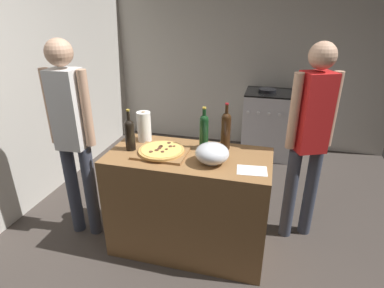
{
  "coord_description": "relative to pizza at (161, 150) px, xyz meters",
  "views": [
    {
      "loc": [
        0.51,
        -1.46,
        1.93
      ],
      "look_at": [
        -0.07,
        0.75,
        0.94
      ],
      "focal_mm": 28.99,
      "sensor_mm": 36.0,
      "label": 1
    }
  ],
  "objects": [
    {
      "name": "wine_bottle_clear",
      "position": [
        -0.27,
        0.02,
        0.11
      ],
      "size": [
        0.08,
        0.08,
        0.34
      ],
      "color": "black",
      "rests_on": "counter"
    },
    {
      "name": "cutting_board",
      "position": [
        -0.0,
        -0.0,
        -0.02
      ],
      "size": [
        0.4,
        0.32,
        0.02
      ],
      "primitive_type": "cube",
      "color": "olive",
      "rests_on": "counter"
    },
    {
      "name": "person_in_red",
      "position": [
        1.12,
        0.44,
        0.09
      ],
      "size": [
        0.37,
        0.28,
        1.72
      ],
      "color": "#383D4C",
      "rests_on": "ground_plane"
    },
    {
      "name": "pizza",
      "position": [
        0.0,
        0.0,
        0.0
      ],
      "size": [
        0.36,
        0.36,
        0.03
      ],
      "color": "tan",
      "rests_on": "cutting_board"
    },
    {
      "name": "kitchen_wall_left",
      "position": [
        -1.59,
        0.94,
        0.38
      ],
      "size": [
        0.1,
        3.7,
        2.6
      ],
      "primitive_type": "cube",
      "color": "#BCB7AD",
      "rests_on": "ground_plane"
    },
    {
      "name": "person_in_stripes",
      "position": [
        -0.77,
        -0.02,
        0.1
      ],
      "size": [
        0.4,
        0.21,
        1.74
      ],
      "color": "#383D4C",
      "rests_on": "ground_plane"
    },
    {
      "name": "counter",
      "position": [
        0.21,
        0.04,
        -0.47
      ],
      "size": [
        1.28,
        0.62,
        0.89
      ],
      "primitive_type": "cube",
      "color": "olive",
      "rests_on": "ground_plane"
    },
    {
      "name": "stove",
      "position": [
        0.78,
        2.14,
        -0.46
      ],
      "size": [
        0.67,
        0.59,
        0.95
      ],
      "color": "#B7B7BC",
      "rests_on": "ground_plane"
    },
    {
      "name": "ground_plane",
      "position": [
        0.28,
        0.94,
        -0.93
      ],
      "size": [
        4.24,
        3.7,
        0.02
      ],
      "primitive_type": "cube",
      "color": "#3F3833"
    },
    {
      "name": "paper_towel_roll",
      "position": [
        -0.23,
        0.22,
        0.1
      ],
      "size": [
        0.12,
        0.12,
        0.26
      ],
      "color": "white",
      "rests_on": "counter"
    },
    {
      "name": "wine_bottle_amber",
      "position": [
        0.3,
        0.18,
        0.13
      ],
      "size": [
        0.07,
        0.07,
        0.35
      ],
      "color": "#143819",
      "rests_on": "counter"
    },
    {
      "name": "recipe_sheet",
      "position": [
        0.71,
        -0.1,
        -0.03
      ],
      "size": [
        0.22,
        0.17,
        0.0
      ],
      "primitive_type": "cube",
      "rotation": [
        0.0,
        0.0,
        0.1
      ],
      "color": "white",
      "rests_on": "counter"
    },
    {
      "name": "mixing_bowl",
      "position": [
        0.41,
        -0.05,
        0.05
      ],
      "size": [
        0.25,
        0.25,
        0.15
      ],
      "color": "#B2B2B7",
      "rests_on": "counter"
    },
    {
      "name": "wine_bottle_dark",
      "position": [
        0.46,
        0.23,
        0.14
      ],
      "size": [
        0.08,
        0.08,
        0.38
      ],
      "color": "#331E0F",
      "rests_on": "counter"
    },
    {
      "name": "kitchen_wall_rear",
      "position": [
        0.28,
        2.54,
        0.38
      ],
      "size": [
        4.24,
        0.1,
        2.6
      ],
      "primitive_type": "cube",
      "color": "#BCB7AD",
      "rests_on": "ground_plane"
    }
  ]
}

